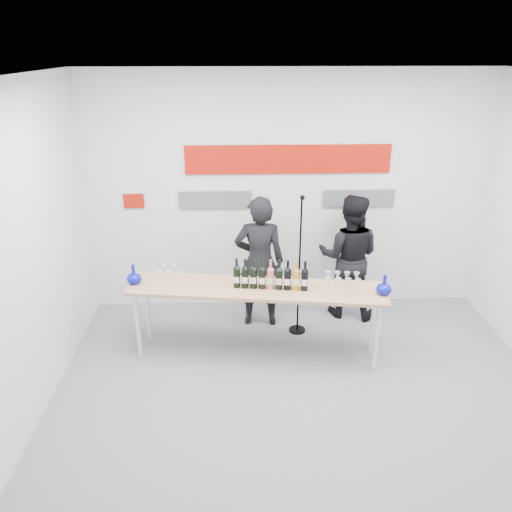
# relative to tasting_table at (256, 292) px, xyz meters

# --- Properties ---
(ground) EXTENTS (5.00, 5.00, 0.00)m
(ground) POSITION_rel_tasting_table_xyz_m (0.44, -0.78, -0.77)
(ground) COLOR slate
(ground) RESTS_ON ground
(back_wall) EXTENTS (5.00, 0.04, 3.00)m
(back_wall) POSITION_rel_tasting_table_xyz_m (0.44, 1.22, 0.73)
(back_wall) COLOR silver
(back_wall) RESTS_ON ground
(signage) EXTENTS (3.38, 0.02, 0.79)m
(signage) POSITION_rel_tasting_table_xyz_m (0.38, 1.19, 1.04)
(signage) COLOR #A21206
(signage) RESTS_ON back_wall
(tasting_table) EXTENTS (2.82, 0.93, 0.83)m
(tasting_table) POSITION_rel_tasting_table_xyz_m (0.00, 0.00, 0.00)
(tasting_table) COLOR tan
(tasting_table) RESTS_ON ground
(wine_bottles) EXTENTS (0.80, 0.18, 0.33)m
(wine_bottles) POSITION_rel_tasting_table_xyz_m (0.15, -0.04, 0.23)
(wine_bottles) COLOR black
(wine_bottles) RESTS_ON tasting_table
(decanter_left) EXTENTS (0.16, 0.16, 0.21)m
(decanter_left) POSITION_rel_tasting_table_xyz_m (-1.32, 0.16, 0.17)
(decanter_left) COLOR #080F9F
(decanter_left) RESTS_ON tasting_table
(decanter_right) EXTENTS (0.16, 0.16, 0.21)m
(decanter_right) POSITION_rel_tasting_table_xyz_m (1.32, -0.21, 0.17)
(decanter_right) COLOR #080F9F
(decanter_right) RESTS_ON tasting_table
(glasses_left) EXTENTS (0.26, 0.25, 0.18)m
(glasses_left) POSITION_rel_tasting_table_xyz_m (-0.94, 0.11, 0.15)
(glasses_left) COLOR silver
(glasses_left) RESTS_ON tasting_table
(glasses_right) EXTENTS (0.38, 0.26, 0.18)m
(glasses_right) POSITION_rel_tasting_table_xyz_m (0.90, -0.13, 0.15)
(glasses_right) COLOR silver
(glasses_right) RESTS_ON tasting_table
(presenter_left) EXTENTS (0.62, 0.42, 1.64)m
(presenter_left) POSITION_rel_tasting_table_xyz_m (0.07, 0.68, 0.05)
(presenter_left) COLOR black
(presenter_left) RESTS_ON ground
(presenter_right) EXTENTS (0.92, 0.80, 1.59)m
(presenter_right) POSITION_rel_tasting_table_xyz_m (1.19, 0.87, 0.03)
(presenter_right) COLOR black
(presenter_right) RESTS_ON ground
(mic_stand) EXTENTS (0.20, 0.20, 1.73)m
(mic_stand) POSITION_rel_tasting_table_xyz_m (0.52, 0.45, -0.24)
(mic_stand) COLOR black
(mic_stand) RESTS_ON ground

